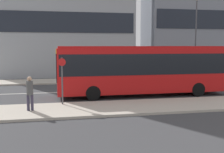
% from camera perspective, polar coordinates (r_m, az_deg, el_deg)
% --- Properties ---
extents(ground_plane, '(120.00, 120.00, 0.00)m').
position_cam_1_polar(ground_plane, '(21.62, -6.80, -3.10)').
color(ground_plane, '#3A3A3D').
extents(sidewalk_near, '(44.00, 3.50, 0.13)m').
position_cam_1_polar(sidewalk_near, '(15.50, -4.85, -6.60)').
color(sidewalk_near, '#B2A899').
rests_on(sidewalk_near, ground_plane).
extents(sidewalk_far, '(44.00, 3.50, 0.13)m').
position_cam_1_polar(sidewalk_far, '(27.78, -7.88, -0.88)').
color(sidewalk_far, '#B2A899').
rests_on(sidewalk_far, ground_plane).
extents(lane_centerline, '(41.80, 0.16, 0.01)m').
position_cam_1_polar(lane_centerline, '(21.62, -6.80, -3.09)').
color(lane_centerline, silver).
rests_on(lane_centerline, ground_plane).
extents(city_bus, '(11.89, 2.55, 3.48)m').
position_cam_1_polar(city_bus, '(19.82, 6.20, 1.87)').
color(city_bus, red).
rests_on(city_bus, ground_plane).
extents(parked_car_0, '(4.34, 1.74, 1.40)m').
position_cam_1_polar(parked_car_0, '(29.04, 19.06, 0.32)').
color(parked_car_0, maroon).
rests_on(parked_car_0, ground_plane).
extents(pedestrian_near_stop, '(0.35, 0.34, 1.79)m').
position_cam_1_polar(pedestrian_near_stop, '(15.25, -16.36, -2.87)').
color(pedestrian_near_stop, '#383347').
rests_on(pedestrian_near_stop, sidewalk_near).
extents(bus_stop_sign, '(0.44, 0.12, 2.72)m').
position_cam_1_polar(bus_stop_sign, '(16.37, -10.10, -0.12)').
color(bus_stop_sign, '#4C4C51').
rests_on(bus_stop_sign, sidewalk_near).
extents(street_lamp, '(0.36, 0.36, 8.29)m').
position_cam_1_polar(street_lamp, '(30.48, 16.69, 8.98)').
color(street_lamp, '#4C4C51').
rests_on(street_lamp, sidewalk_far).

